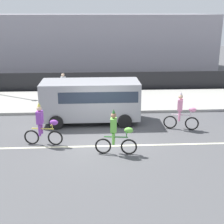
{
  "coord_description": "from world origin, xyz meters",
  "views": [
    {
      "loc": [
        -0.25,
        -12.91,
        5.54
      ],
      "look_at": [
        0.55,
        1.2,
        1.0
      ],
      "focal_mm": 50.0,
      "sensor_mm": 36.0,
      "label": 1
    }
  ],
  "objects_px": {
    "parade_cyclist_purple": "(43,127)",
    "parked_van_grey": "(92,98)",
    "parade_cyclist_lime": "(116,135)",
    "pedestrian_onlooker": "(63,85)",
    "parade_cyclist_pink": "(182,113)"
  },
  "relations": [
    {
      "from": "parade_cyclist_purple",
      "to": "parked_van_grey",
      "type": "xyz_separation_m",
      "value": [
        2.1,
        2.9,
        0.44
      ]
    },
    {
      "from": "parade_cyclist_purple",
      "to": "parade_cyclist_lime",
      "type": "xyz_separation_m",
      "value": [
        3.09,
        -1.11,
        0.0
      ]
    },
    {
      "from": "parked_van_grey",
      "to": "pedestrian_onlooker",
      "type": "bearing_deg",
      "value": 113.24
    },
    {
      "from": "parade_cyclist_pink",
      "to": "parked_van_grey",
      "type": "bearing_deg",
      "value": 162.58
    },
    {
      "from": "parked_van_grey",
      "to": "parade_cyclist_pink",
      "type": "bearing_deg",
      "value": -17.42
    },
    {
      "from": "parade_cyclist_pink",
      "to": "parade_cyclist_purple",
      "type": "bearing_deg",
      "value": -166.75
    },
    {
      "from": "parade_cyclist_lime",
      "to": "pedestrian_onlooker",
      "type": "xyz_separation_m",
      "value": [
        -2.88,
        8.4,
        0.17
      ]
    },
    {
      "from": "parade_cyclist_lime",
      "to": "parade_cyclist_pink",
      "type": "xyz_separation_m",
      "value": [
        3.39,
        2.64,
        0.0
      ]
    },
    {
      "from": "parade_cyclist_purple",
      "to": "parked_van_grey",
      "type": "relative_size",
      "value": 0.38
    },
    {
      "from": "pedestrian_onlooker",
      "to": "parade_cyclist_pink",
      "type": "bearing_deg",
      "value": -42.59
    },
    {
      "from": "parade_cyclist_lime",
      "to": "parade_cyclist_purple",
      "type": "bearing_deg",
      "value": 160.19
    },
    {
      "from": "pedestrian_onlooker",
      "to": "parked_van_grey",
      "type": "bearing_deg",
      "value": -66.76
    },
    {
      "from": "parade_cyclist_pink",
      "to": "parked_van_grey",
      "type": "distance_m",
      "value": 4.62
    },
    {
      "from": "parade_cyclist_lime",
      "to": "pedestrian_onlooker",
      "type": "bearing_deg",
      "value": 108.9
    },
    {
      "from": "parade_cyclist_pink",
      "to": "parade_cyclist_lime",
      "type": "bearing_deg",
      "value": -142.11
    }
  ]
}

